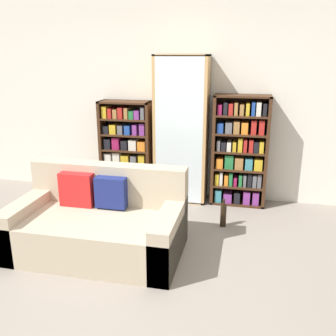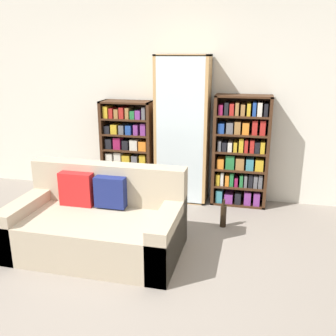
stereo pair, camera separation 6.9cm
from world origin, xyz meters
name	(u,v)px [view 2 (the right image)]	position (x,y,z in m)	size (l,w,h in m)	color
ground_plane	(116,288)	(0.00, 0.00, 0.00)	(16.00, 16.00, 0.00)	gray
wall_back	(176,100)	(0.00, 2.42, 1.35)	(6.66, 0.06, 2.70)	silver
couch	(98,224)	(-0.42, 0.60, 0.28)	(1.70, 0.95, 0.84)	tan
bookshelf_left	(128,150)	(-0.65, 2.22, 0.66)	(0.72, 0.32, 1.34)	#3D2314
display_cabinet	(182,131)	(0.14, 2.20, 0.97)	(0.70, 0.36, 1.95)	tan
bookshelf_right	(241,153)	(0.93, 2.22, 0.71)	(0.72, 0.32, 1.46)	#3D2314
wine_bottle	(223,216)	(0.79, 1.44, 0.14)	(0.07, 0.07, 0.34)	black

